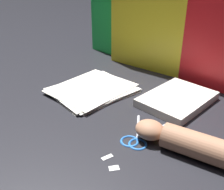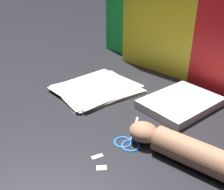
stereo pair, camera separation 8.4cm
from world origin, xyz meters
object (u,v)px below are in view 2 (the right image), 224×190
at_px(scissors, 132,138).
at_px(book_closed, 180,103).
at_px(hand_forearm, 179,147).
at_px(paper_stack, 97,89).

bearing_deg(scissors, book_closed, 99.71).
xyz_separation_m(book_closed, scissors, (0.04, -0.25, -0.01)).
height_order(book_closed, hand_forearm, hand_forearm).
bearing_deg(scissors, hand_forearm, 19.29).
relative_size(scissors, hand_forearm, 0.61).
bearing_deg(paper_stack, scissors, -16.64).
bearing_deg(scissors, paper_stack, 163.36).
bearing_deg(paper_stack, book_closed, 30.54).
relative_size(paper_stack, scissors, 1.78).
height_order(paper_stack, book_closed, book_closed).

